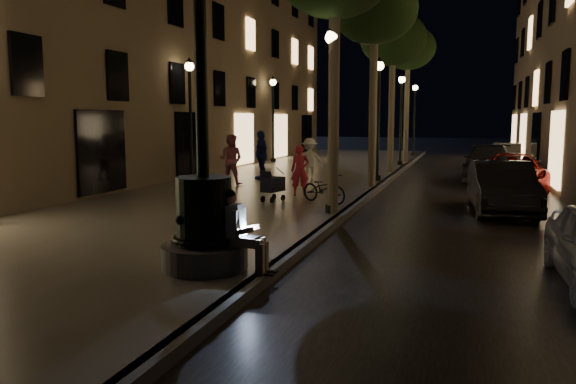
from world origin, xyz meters
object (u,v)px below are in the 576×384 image
at_px(car_third, 512,172).
at_px(pedestrian_red, 300,170).
at_px(pedestrian_blue, 261,155).
at_px(car_fifth, 506,156).
at_px(fountain_lamppost, 204,207).
at_px(lamp_curb_c, 401,107).
at_px(car_second, 502,188).
at_px(tree_third, 393,40).
at_px(seated_man_laptop, 239,228).
at_px(bicycle, 324,189).
at_px(lamp_curb_b, 379,103).
at_px(lamp_left_b, 190,103).
at_px(tree_far, 408,49).
at_px(tree_second, 375,11).
at_px(lamp_curb_d, 415,109).
at_px(pedestrian_pink, 231,160).
at_px(lamp_curb_a, 332,94).
at_px(pedestrian_white, 309,160).
at_px(car_rear, 489,163).
at_px(lamp_left_c, 273,108).
at_px(stroller, 273,185).

relative_size(car_third, pedestrian_red, 3.00).
bearing_deg(pedestrian_blue, car_third, 58.31).
bearing_deg(car_fifth, pedestrian_red, -111.37).
distance_m(fountain_lamppost, lamp_curb_c, 22.10).
bearing_deg(pedestrian_red, car_second, -23.93).
bearing_deg(pedestrian_blue, tree_third, 98.36).
distance_m(seated_man_laptop, bicycle, 7.57).
relative_size(lamp_curb_b, lamp_left_b, 1.00).
relative_size(car_second, pedestrian_blue, 2.24).
relative_size(fountain_lamppost, tree_far, 0.69).
relative_size(tree_second, lamp_curb_d, 1.54).
bearing_deg(tree_second, car_second, -40.00).
bearing_deg(car_fifth, bicycle, -106.09).
height_order(tree_second, lamp_curb_c, tree_second).
xyz_separation_m(car_second, car_third, (0.70, 5.84, -0.05)).
xyz_separation_m(fountain_lamppost, pedestrian_pink, (-4.24, 10.96, -0.08)).
distance_m(lamp_left_b, pedestrian_blue, 3.45).
bearing_deg(car_second, lamp_curb_a, -154.70).
relative_size(tree_third, pedestrian_white, 4.26).
relative_size(tree_second, bicycle, 4.61).
bearing_deg(lamp_left_b, car_rear, 25.06).
bearing_deg(pedestrian_blue, lamp_left_b, -108.73).
distance_m(lamp_left_b, lamp_left_c, 10.00).
relative_size(car_second, pedestrian_pink, 2.36).
distance_m(tree_second, car_third, 7.84).
height_order(lamp_curb_a, car_second, lamp_curb_a).
xyz_separation_m(lamp_curb_b, pedestrian_red, (-1.68, -5.11, -2.23)).
height_order(lamp_curb_d, car_rear, lamp_curb_d).
relative_size(lamp_curb_c, pedestrian_pink, 2.59).
height_order(lamp_left_b, pedestrian_pink, lamp_left_b).
bearing_deg(bicycle, pedestrian_white, 48.32).
bearing_deg(pedestrian_red, pedestrian_white, 80.95).
bearing_deg(pedestrian_white, seated_man_laptop, 74.57).
distance_m(lamp_curb_a, car_fifth, 18.70).
xyz_separation_m(fountain_lamppost, tree_far, (0.78, 24.00, 5.22)).
xyz_separation_m(lamp_curb_a, pedestrian_white, (-2.41, 6.66, -2.19)).
bearing_deg(tree_third, pedestrian_red, -100.47).
xyz_separation_m(tree_second, pedestrian_red, (-1.78, -3.11, -5.33)).
bearing_deg(pedestrian_blue, pedestrian_pink, -51.69).
bearing_deg(lamp_curb_c, lamp_curb_b, -90.00).
bearing_deg(car_fifth, pedestrian_white, -121.06).
height_order(lamp_curb_c, lamp_left_c, same).
height_order(tree_third, pedestrian_blue, tree_third).
height_order(lamp_curb_b, pedestrian_blue, lamp_curb_b).
relative_size(lamp_left_b, stroller, 4.77).
height_order(lamp_left_b, lamp_left_c, same).
height_order(car_fifth, pedestrian_white, pedestrian_white).
bearing_deg(lamp_curb_b, tree_far, 89.54).
bearing_deg(seated_man_laptop, tree_far, 89.60).
bearing_deg(lamp_curb_d, car_fifth, -49.36).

